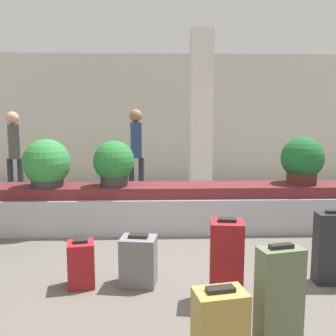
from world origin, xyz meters
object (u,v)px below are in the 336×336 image
Objects in this scene: traveler_0 at (136,146)px; suitcase_2 at (139,261)px; traveler_1 at (14,147)px; potted_plant_1 at (302,160)px; suitcase_4 at (226,261)px; potted_plant_2 at (114,163)px; suitcase_3 at (335,248)px; suitcase_0 at (81,264)px; suitcase_1 at (220,325)px; pillar at (201,121)px; potted_plant_0 at (47,164)px; suitcase_5 at (279,297)px.

suitcase_2 is at bearing -7.12° from traveler_0.
potted_plant_1 is at bearing -137.74° from traveler_1.
suitcase_4 is 4.32m from traveler_0.
potted_plant_1 reaches higher than suitcase_2.
traveler_0 is 1.02× the size of traveler_1.
traveler_1 reaches higher than potted_plant_1.
suitcase_3 is at bearing -37.97° from potted_plant_2.
traveler_0 is (-2.16, 3.83, 0.74)m from suitcase_3.
suitcase_1 reaches higher than suitcase_0.
suitcase_2 is 0.67× the size of suitcase_4.
potted_plant_1 is (0.43, 2.00, 0.65)m from suitcase_3.
pillar is at bearing 94.15° from suitcase_4.
suitcase_4 is at bearing 65.88° from suitcase_1.
pillar is 4.65× the size of potted_plant_0.
suitcase_3 is at bearing -102.22° from potted_plant_1.
suitcase_5 is (0.05, -4.32, -1.23)m from pillar.
traveler_0 reaches higher than suitcase_0.
potted_plant_2 reaches higher than suitcase_3.
pillar is at bearing 108.58° from suitcase_3.
traveler_0 is 2.41m from traveler_1.
potted_plant_0 is at bearing 113.04° from suitcase_1.
pillar is 3.66m from suitcase_3.
suitcase_0 is 0.63× the size of suitcase_3.
pillar reaches higher than suitcase_4.
potted_plant_1 reaches higher than suitcase_1.
suitcase_4 reaches higher than suitcase_2.
suitcase_2 is 0.67× the size of suitcase_5.
suitcase_0 is 0.26× the size of traveler_0.
potted_plant_0 is (-1.99, 3.00, 0.74)m from suitcase_1.
suitcase_3 reaches higher than suitcase_2.
potted_plant_1 is (1.33, 3.00, 0.64)m from suitcase_5.
suitcase_2 is at bearing -107.24° from pillar.
suitcase_0 is 0.69× the size of potted_plant_0.
suitcase_1 is at bearing -56.42° from potted_plant_0.
traveler_1 is (-3.67, 4.93, 0.70)m from suitcase_5.
suitcase_3 is 1.14× the size of potted_plant_2.
traveler_0 is at bearing 83.43° from potted_plant_2.
potted_plant_2 reaches higher than suitcase_0.
traveler_1 is at bearing 141.92° from suitcase_3.
potted_plant_1 reaches higher than suitcase_3.
suitcase_2 is 4.75m from traveler_1.
suitcase_3 is (2.53, -0.03, 0.14)m from suitcase_0.
suitcase_4 is 1.12× the size of potted_plant_0.
suitcase_4 is at bearing -44.56° from potted_plant_0.
suitcase_5 reaches higher than suitcase_0.
potted_plant_2 is at bearing 0.44° from potted_plant_0.
suitcase_3 is 1.07× the size of potted_plant_1.
pillar is at bearing 31.26° from potted_plant_0.
suitcase_2 is (-0.61, 1.19, -0.00)m from suitcase_1.
potted_plant_1 is at bearing 53.64° from suitcase_5.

